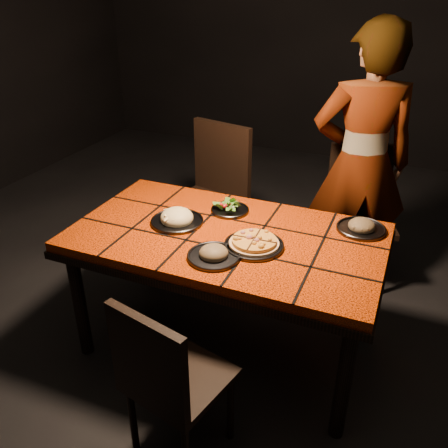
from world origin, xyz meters
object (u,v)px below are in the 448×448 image
at_px(plate_pizza, 254,244).
at_px(plate_pasta, 177,219).
at_px(dining_table, 227,246).
at_px(diner, 361,165).
at_px(chair_far_right, 359,205).
at_px(chair_near, 167,377).
at_px(chair_far_left, 213,188).

relative_size(plate_pizza, plate_pasta, 1.04).
bearing_deg(dining_table, plate_pizza, -23.70).
relative_size(diner, plate_pasta, 6.13).
height_order(dining_table, chair_far_right, chair_far_right).
bearing_deg(chair_far_right, chair_near, -123.17).
relative_size(chair_far_left, diner, 0.59).
bearing_deg(diner, chair_far_right, -115.16).
bearing_deg(chair_near, dining_table, -72.28).
relative_size(dining_table, plate_pizza, 5.46).
height_order(chair_far_left, plate_pasta, chair_far_left).
height_order(chair_near, chair_far_left, chair_far_left).
bearing_deg(chair_near, plate_pizza, -86.35).
bearing_deg(diner, chair_far_left, -14.33).
height_order(chair_far_right, diner, diner).
relative_size(chair_far_right, plate_pasta, 3.29).
distance_m(chair_far_right, plate_pasta, 1.37).
bearing_deg(chair_near, diner, -91.98).
relative_size(dining_table, diner, 0.92).
xyz_separation_m(chair_near, chair_far_right, (0.48, 1.84, 0.05)).
bearing_deg(plate_pizza, chair_far_left, 124.87).
distance_m(dining_table, chair_far_right, 1.20).
bearing_deg(plate_pizza, chair_near, -99.79).
xyz_separation_m(chair_far_right, plate_pizza, (-0.36, -1.15, 0.23)).
distance_m(dining_table, plate_pizza, 0.22).
height_order(dining_table, chair_far_left, chair_far_left).
relative_size(dining_table, chair_far_left, 1.56).
height_order(dining_table, diner, diner).
distance_m(diner, plate_pasta, 1.25).
height_order(diner, plate_pizza, diner).
distance_m(dining_table, plate_pasta, 0.31).
bearing_deg(dining_table, chair_far_left, 118.66).
bearing_deg(plate_pasta, chair_far_left, 100.97).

